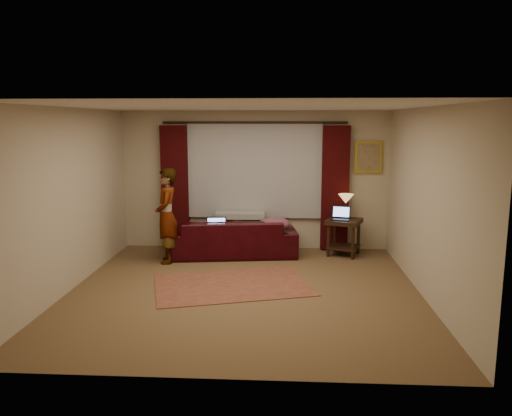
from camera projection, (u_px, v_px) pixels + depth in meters
The scene contains 20 objects.
floor at pixel (244, 291), 7.17m from camera, with size 5.00×5.00×0.01m, color brown.
ceiling at pixel (243, 107), 6.72m from camera, with size 5.00×5.00×0.02m, color silver.
wall_back at pixel (255, 180), 9.41m from camera, with size 5.00×0.02×2.60m, color #BCAE94.
wall_front at pixel (221, 246), 4.49m from camera, with size 5.00×0.02×2.60m, color #BCAE94.
wall_left at pixel (69, 200), 7.09m from camera, with size 0.02×5.00×2.60m, color #BCAE94.
wall_right at pixel (426, 203), 6.81m from camera, with size 0.02×5.00×2.60m, color #BCAE94.
sheer_curtain at pixel (254, 170), 9.31m from camera, with size 2.50×0.05×1.80m, color #9E9EA5.
drape_left at pixel (175, 187), 9.40m from camera, with size 0.50×0.14×2.30m, color black.
drape_right at pixel (335, 188), 9.23m from camera, with size 0.50×0.14×2.30m, color black.
curtain_rod at pixel (254, 123), 9.11m from camera, with size 0.04×0.04×3.40m, color black.
picture_frame at pixel (368, 157), 9.18m from camera, with size 0.50×0.04×0.60m, color gold.
sofa at pixel (232, 230), 8.99m from camera, with size 2.31×1.00×0.93m, color black.
throw_blanket at pixel (240, 202), 9.19m from camera, with size 0.91×0.36×0.11m, color gray.
clothing_pile at pixel (275, 224), 8.91m from camera, with size 0.57×0.44×0.24m, color brown.
laptop_sofa at pixel (216, 226), 8.74m from camera, with size 0.35×0.39×0.26m, color black, non-canonical shape.
area_rug at pixel (232, 285), 7.42m from camera, with size 2.25×1.50×0.01m, color brown.
end_table at pixel (344, 237), 9.02m from camera, with size 0.58×0.58×0.66m, color black.
tiffany_lamp at pixel (346, 206), 9.01m from camera, with size 0.28×0.28×0.44m, color olive, non-canonical shape.
laptop_table at pixel (340, 213), 8.90m from camera, with size 0.32×0.35×0.24m, color black, non-canonical shape.
person at pixel (167, 216), 8.50m from camera, with size 0.48×0.48×1.63m, color gray.
Camera 1 is at (0.56, -6.84, 2.41)m, focal length 35.00 mm.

